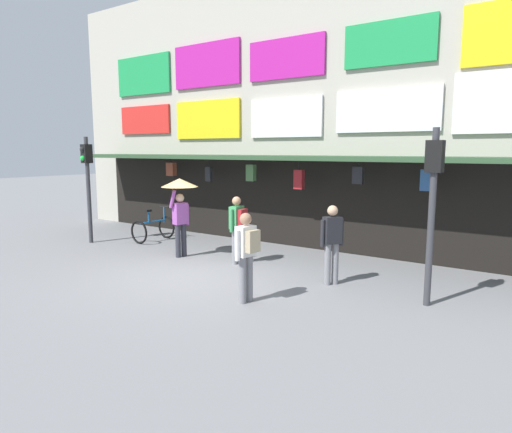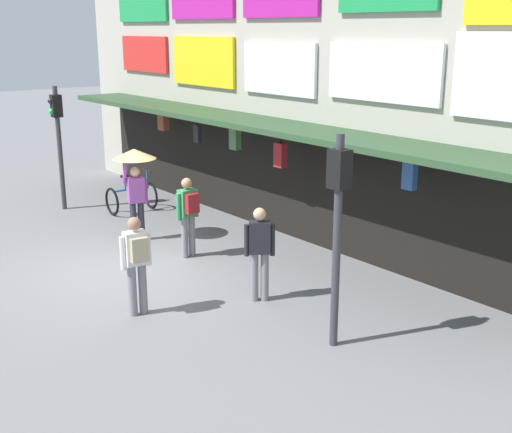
{
  "view_description": "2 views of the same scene",
  "coord_description": "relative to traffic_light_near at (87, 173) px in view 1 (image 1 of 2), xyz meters",
  "views": [
    {
      "loc": [
        6.89,
        -7.46,
        2.81
      ],
      "look_at": [
        0.44,
        1.83,
        1.15
      ],
      "focal_mm": 31.84,
      "sensor_mm": 36.0,
      "label": 1
    },
    {
      "loc": [
        11.21,
        -5.67,
        4.59
      ],
      "look_at": [
        1.79,
        1.88,
        1.13
      ],
      "focal_mm": 46.21,
      "sensor_mm": 36.0,
      "label": 2
    }
  ],
  "objects": [
    {
      "name": "bicycle_parked",
      "position": [
        1.4,
        1.26,
        -1.75
      ],
      "size": [
        0.75,
        1.18,
        1.05
      ],
      "color": "black",
      "rests_on": "ground"
    },
    {
      "name": "ground_plane",
      "position": [
        5.05,
        -0.86,
        -2.14
      ],
      "size": [
        80.0,
        80.0,
        0.0
      ],
      "primitive_type": "plane",
      "color": "slate"
    },
    {
      "name": "pedestrian_in_white",
      "position": [
        7.95,
        0.2,
        -1.19
      ],
      "size": [
        0.39,
        0.45,
        1.68
      ],
      "color": "gray",
      "rests_on": "ground"
    },
    {
      "name": "pedestrian_in_red",
      "position": [
        7.16,
        -1.74,
        -1.16
      ],
      "size": [
        0.39,
        0.53,
        1.68
      ],
      "color": "gray",
      "rests_on": "ground"
    },
    {
      "name": "traffic_light_near",
      "position": [
        0.0,
        0.0,
        0.0
      ],
      "size": [
        0.3,
        0.34,
        3.2
      ],
      "color": "#38383D",
      "rests_on": "ground"
    },
    {
      "name": "traffic_light_far",
      "position": [
        9.96,
        0.02,
        0.0
      ],
      "size": [
        0.29,
        0.33,
        3.2
      ],
      "color": "#38383D",
      "rests_on": "ground"
    },
    {
      "name": "shopfront",
      "position": [
        5.05,
        3.71,
        1.82
      ],
      "size": [
        18.0,
        2.6,
        8.0
      ],
      "color": "#B2AD9E",
      "rests_on": "ground"
    },
    {
      "name": "pedestrian_in_green",
      "position": [
        5.26,
        0.5,
        -1.16
      ],
      "size": [
        0.36,
        0.53,
        1.68
      ],
      "color": "gray",
      "rests_on": "ground"
    },
    {
      "name": "pedestrian_with_umbrella",
      "position": [
        3.59,
        0.22,
        -0.5
      ],
      "size": [
        0.96,
        0.96,
        2.08
      ],
      "color": "#2D2D38",
      "rests_on": "ground"
    }
  ]
}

